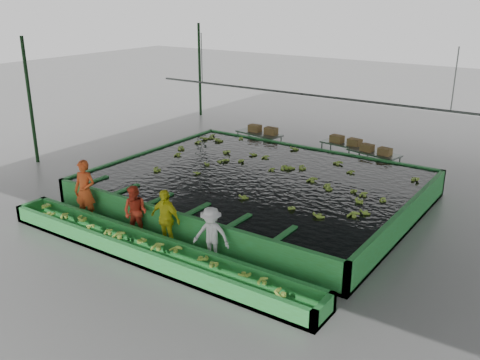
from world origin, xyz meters
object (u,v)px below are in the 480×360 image
Objects in this scene: worker_d at (211,235)px; box_stack_left at (263,133)px; worker_c at (165,219)px; packing_table_mid at (344,154)px; worker_b at (135,212)px; box_stack_right at (376,153)px; sorting_trough at (150,251)px; packing_table_right at (373,163)px; flotation_tank at (257,187)px; worker_a at (85,191)px; box_stack_mid at (345,144)px; packing_table_left at (259,143)px.

box_stack_left is (-4.12, 8.99, 0.17)m from worker_d.
worker_c reaches higher than packing_table_mid.
worker_b is 9.10m from box_stack_left.
box_stack_left is at bearing 85.92° from worker_b.
worker_d is at bearing -95.80° from box_stack_right.
sorting_trough is 10.18m from box_stack_left.
packing_table_right is at bearing 0.19° from box_stack_left.
worker_b is 1.13m from worker_c.
packing_table_mid is at bearing 85.83° from sorting_trough.
flotation_tank is at bearing -115.04° from packing_table_right.
flotation_tank is 5.19m from packing_table_right.
worker_c reaches higher than box_stack_right.
box_stack_mid is at bearing 49.84° from worker_a.
worker_a reaches higher than box_stack_mid.
worker_a reaches higher than worker_d.
box_stack_mid is 1.09× the size of box_stack_right.
worker_d reaches higher than packing_table_left.
sorting_trough is at bearing -73.54° from packing_table_left.
box_stack_mid is (0.81, 10.30, 0.62)m from sorting_trough.
box_stack_left is at bearing -179.81° from packing_table_right.
sorting_trough is at bearing -94.17° from packing_table_mid.
worker_c reaches higher than packing_table_right.
worker_a is 1.25× the size of worker_d.
box_stack_right reaches higher than flotation_tank.
worker_c is (-0.16, 0.80, 0.58)m from sorting_trough.
packing_table_left is at bearing -169.74° from packing_table_mid.
box_stack_left is (-2.57, 8.99, 0.09)m from worker_c.
sorting_trough is 6.63× the size of worker_d.
box_stack_right is (2.45, 8.90, 0.07)m from worker_c.
packing_table_right is 1.63× the size of box_stack_right.
worker_c is at bearing -16.42° from worker_a.
sorting_trough is 10.15m from packing_table_left.
box_stack_right reaches higher than box_stack_mid.
worker_b is at bearing -80.87° from box_stack_left.
box_stack_right is at bearing 54.91° from worker_b.
sorting_trough is 10.35m from box_stack_mid.
packing_table_left is (-1.59, 8.93, -0.29)m from worker_b.
box_stack_right is at bearing 76.74° from sorting_trough.
worker_a is 1.56× the size of box_stack_right.
worker_d is at bearing -64.51° from packing_table_left.
box_stack_mid is at bearing 78.00° from worker_d.
worker_a is 10.60m from packing_table_right.
box_stack_right is (0.09, -0.10, 0.45)m from packing_table_right.
box_stack_mid is (4.18, 9.50, -0.07)m from worker_a.
packing_table_right is at bearing 0.82° from packing_table_left.
packing_table_mid is (2.05, 9.59, -0.32)m from worker_b.
flotation_tank is 5.48m from worker_a.
worker_a is 9.01m from box_stack_left.
worker_c is (-0.16, -4.30, 0.38)m from flotation_tank.
worker_c reaches higher than flotation_tank.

